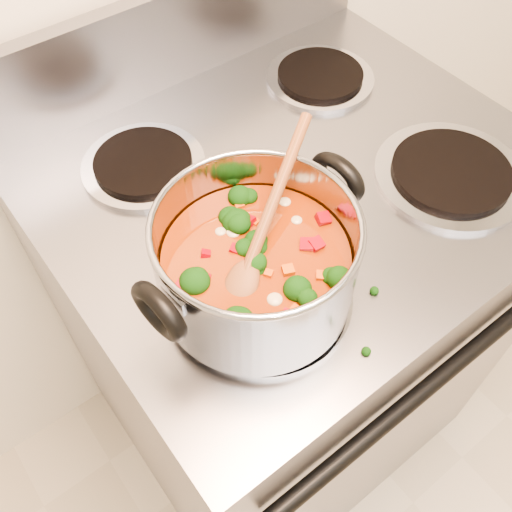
# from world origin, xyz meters

# --- Properties ---
(electric_range) EXTENTS (0.75, 0.68, 1.08)m
(electric_range) POSITION_xyz_m (0.07, 1.16, 0.47)
(electric_range) COLOR gray
(electric_range) RESTS_ON ground
(stockpot) EXTENTS (0.30, 0.24, 0.14)m
(stockpot) POSITION_xyz_m (-0.11, 1.02, 1.00)
(stockpot) COLOR #96969D
(stockpot) RESTS_ON electric_range
(wooden_spoon) EXTENTS (0.22, 0.15, 0.10)m
(wooden_spoon) POSITION_xyz_m (-0.10, 1.02, 1.03)
(wooden_spoon) COLOR brown
(wooden_spoon) RESTS_ON stockpot
(cooktop_crumbs) EXTENTS (0.04, 0.15, 0.01)m
(cooktop_crumbs) POSITION_xyz_m (-0.25, 1.01, 0.92)
(cooktop_crumbs) COLOR black
(cooktop_crumbs) RESTS_ON electric_range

